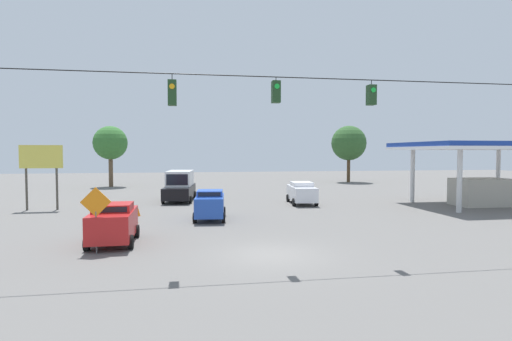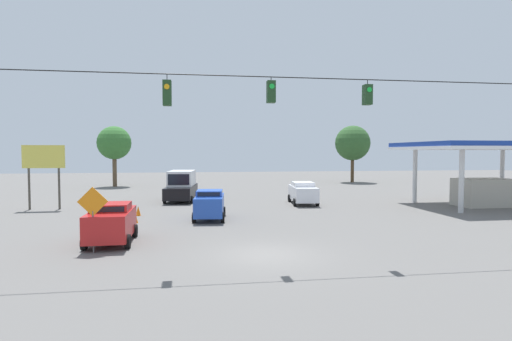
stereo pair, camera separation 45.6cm
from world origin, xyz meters
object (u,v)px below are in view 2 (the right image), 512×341
at_px(sedan_red_parked_shoulder, 111,222).
at_px(roadside_billboard, 44,163).
at_px(overhead_signal_span, 269,138).
at_px(gas_station, 485,160).
at_px(traffic_cone_second, 125,226).
at_px(box_truck_black_withflow_far, 182,186).
at_px(tree_horizon_left, 353,143).
at_px(work_zone_sign, 93,207).
at_px(tree_horizon_right, 114,143).
at_px(sedan_blue_withflow_mid, 210,204).
at_px(traffic_cone_third, 135,218).
at_px(traffic_cone_fourth, 138,211).
at_px(sedan_white_oncoming_far, 303,192).
at_px(traffic_cone_nearest, 115,237).

xyz_separation_m(sedan_red_parked_shoulder, roadside_billboard, (7.31, -12.36, 2.50)).
xyz_separation_m(overhead_signal_span, gas_station, (-19.85, -13.14, -1.16)).
relative_size(overhead_signal_span, traffic_cone_second, 33.30).
distance_m(box_truck_black_withflow_far, tree_horizon_left, 29.93).
bearing_deg(traffic_cone_second, roadside_billboard, -52.29).
distance_m(box_truck_black_withflow_far, gas_station, 25.27).
bearing_deg(work_zone_sign, sedan_red_parked_shoulder, -102.29).
height_order(work_zone_sign, tree_horizon_left, tree_horizon_left).
distance_m(overhead_signal_span, tree_horizon_right, 38.72).
bearing_deg(sedan_blue_withflow_mid, traffic_cone_second, 35.91).
height_order(roadside_billboard, work_zone_sign, roadside_billboard).
height_order(traffic_cone_third, traffic_cone_fourth, same).
relative_size(sedan_red_parked_shoulder, tree_horizon_right, 0.51).
bearing_deg(overhead_signal_span, work_zone_sign, -17.43).
relative_size(roadside_billboard, tree_horizon_left, 0.60).
xyz_separation_m(sedan_white_oncoming_far, sedan_red_parked_shoulder, (12.79, 12.58, 0.03)).
height_order(sedan_blue_withflow_mid, traffic_cone_third, sedan_blue_withflow_mid).
height_order(sedan_blue_withflow_mid, tree_horizon_left, tree_horizon_left).
bearing_deg(overhead_signal_span, sedan_blue_withflow_mid, -78.66).
bearing_deg(sedan_blue_withflow_mid, tree_horizon_left, -126.61).
distance_m(sedan_blue_withflow_mid, tree_horizon_right, 28.89).
xyz_separation_m(sedan_red_parked_shoulder, work_zone_sign, (0.38, 1.76, 0.99)).
bearing_deg(traffic_cone_second, traffic_cone_fourth, -89.20).
relative_size(traffic_cone_nearest, traffic_cone_fourth, 1.00).
relative_size(work_zone_sign, tree_horizon_right, 0.38).
height_order(box_truck_black_withflow_far, tree_horizon_right, tree_horizon_right).
xyz_separation_m(overhead_signal_span, tree_horizon_left, (-19.25, -38.76, 0.70)).
xyz_separation_m(sedan_white_oncoming_far, work_zone_sign, (13.17, 14.34, 1.03)).
distance_m(box_truck_black_withflow_far, tree_horizon_right, 18.61).
bearing_deg(sedan_white_oncoming_far, work_zone_sign, 47.42).
height_order(box_truck_black_withflow_far, gas_station, gas_station).
relative_size(sedan_blue_withflow_mid, sedan_red_parked_shoulder, 1.03).
height_order(box_truck_black_withflow_far, tree_horizon_left, tree_horizon_left).
bearing_deg(traffic_cone_fourth, sedan_red_parked_shoulder, 89.38).
distance_m(sedan_white_oncoming_far, sedan_red_parked_shoulder, 17.94).
xyz_separation_m(overhead_signal_span, sedan_red_parked_shoulder, (6.87, -4.04, -3.89)).
xyz_separation_m(work_zone_sign, tree_horizon_left, (-26.50, -36.48, 3.60)).
distance_m(sedan_blue_withflow_mid, gas_station, 22.26).
distance_m(overhead_signal_span, box_truck_black_withflow_far, 21.32).
xyz_separation_m(overhead_signal_span, traffic_cone_fourth, (6.78, -12.29, -4.56)).
distance_m(overhead_signal_span, traffic_cone_second, 10.54).
relative_size(sedan_blue_withflow_mid, traffic_cone_third, 6.01).
relative_size(sedan_white_oncoming_far, traffic_cone_second, 6.91).
bearing_deg(tree_horizon_right, traffic_cone_third, 103.34).
distance_m(traffic_cone_nearest, traffic_cone_third, 5.52).
xyz_separation_m(overhead_signal_span, traffic_cone_second, (6.71, -6.73, -4.56)).
height_order(traffic_cone_fourth, roadside_billboard, roadside_billboard).
bearing_deg(tree_horizon_left, tree_horizon_right, 4.04).
bearing_deg(sedan_blue_withflow_mid, sedan_red_parked_shoulder, 51.46).
bearing_deg(traffic_cone_second, work_zone_sign, 82.97).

